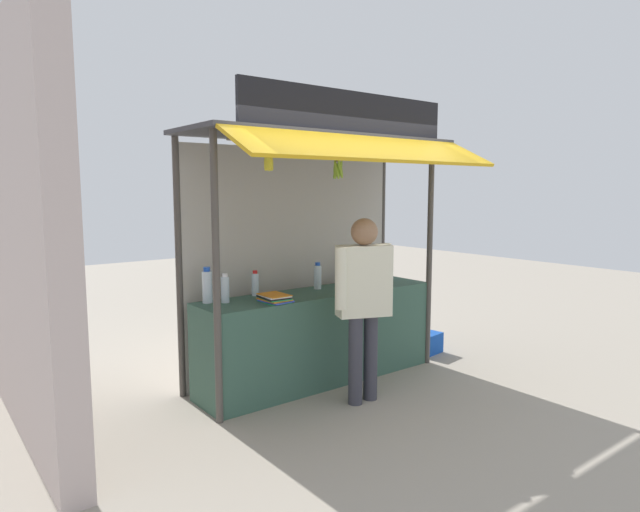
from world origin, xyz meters
The scene contains 15 objects.
ground_plane centered at (0.00, 0.00, 0.00)m, with size 20.00×20.00×0.00m, color #9E9384.
stall_counter centered at (0.00, 0.00, 0.44)m, with size 2.50×0.57×0.88m, color #385B4C.
stall_structure centered at (0.00, 0.12, 1.63)m, with size 2.70×1.45×2.72m.
water_bottle_left centered at (-0.97, 0.11, 1.01)m, with size 0.07×0.07×0.26m.
water_bottle_far_right centered at (-0.60, 0.22, 1.00)m, with size 0.07×0.07×0.24m.
water_bottle_far_left centered at (0.74, 0.22, 0.99)m, with size 0.07×0.07×0.23m.
water_bottle_right centered at (-1.10, 0.19, 1.03)m, with size 0.09×0.09×0.32m.
water_bottle_back_left centered at (0.08, 0.14, 1.01)m, with size 0.08×0.08×0.27m.
magazine_stack_mid_left centered at (-0.62, -0.14, 0.92)m, with size 0.24×0.30×0.07m.
magazine_stack_rear_center centered at (0.65, -0.06, 0.93)m, with size 0.25×0.29×0.09m.
banana_bunch_inner_right centered at (-0.82, -0.39, 2.08)m, with size 0.09×0.09×0.22m.
banana_bunch_rightmost centered at (-0.10, -0.39, 2.05)m, with size 0.10×0.11×0.28m.
vendor_person centered at (-0.04, -0.67, 0.98)m, with size 0.62×0.35×1.63m.
plastic_crate centered at (1.51, 0.00, 0.12)m, with size 0.33×0.33×0.23m, color #194CB2.
neighbour_wall centered at (-2.47, 0.30, 1.52)m, with size 0.20×2.40×3.05m, color #C2AFAA.
Camera 1 is at (-3.19, -4.12, 1.87)m, focal length 30.64 mm.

